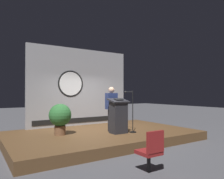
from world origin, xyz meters
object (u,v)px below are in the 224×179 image
speaker_person (111,109)px  microphone_stand (132,117)px  podium (118,116)px  audience_chair_left (151,149)px  potted_plant (60,116)px

speaker_person → microphone_stand: bearing=-49.9°
podium → audience_chair_left: size_ratio=1.34×
speaker_person → audience_chair_left: speaker_person is taller
audience_chair_left → potted_plant: bearing=101.9°
podium → microphone_stand: (0.51, -0.09, -0.06)m
speaker_person → potted_plant: speaker_person is taller
microphone_stand → potted_plant: size_ratio=1.44×
microphone_stand → audience_chair_left: (-1.54, -2.62, -0.33)m
speaker_person → potted_plant: 1.84m
microphone_stand → potted_plant: bearing=158.7°
speaker_person → microphone_stand: 0.80m
podium → microphone_stand: microphone_stand is taller
potted_plant → audience_chair_left: potted_plant is taller
podium → microphone_stand: 0.52m
podium → audience_chair_left: bearing=-110.9°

